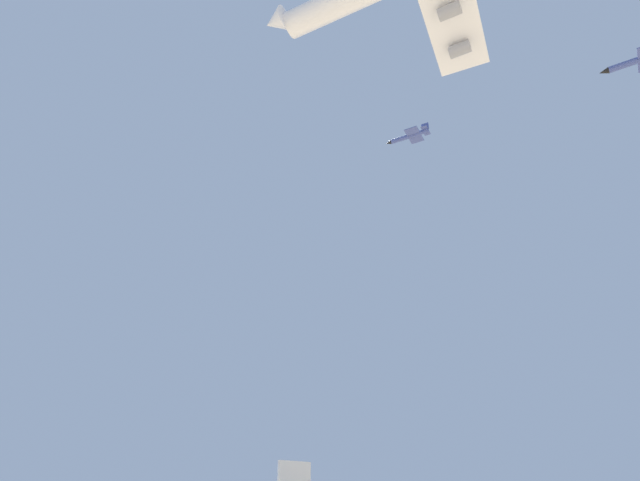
# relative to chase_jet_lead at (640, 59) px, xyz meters

# --- Properties ---
(chase_jet_lead) EXTENTS (12.68, 12.99, 4.00)m
(chase_jet_lead) POSITION_rel_chase_jet_lead_xyz_m (0.00, 0.00, 0.00)
(chase_jet_lead) COLOR #38478C
(chase_jet_left_wing) EXTENTS (12.97, 12.69, 4.00)m
(chase_jet_left_wing) POSITION_rel_chase_jet_lead_xyz_m (24.44, -64.05, 24.09)
(chase_jet_left_wing) COLOR #38478C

